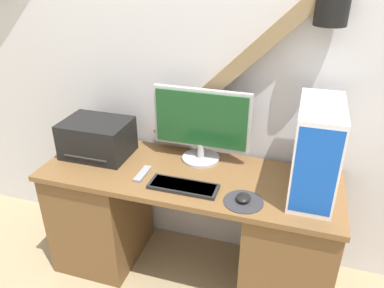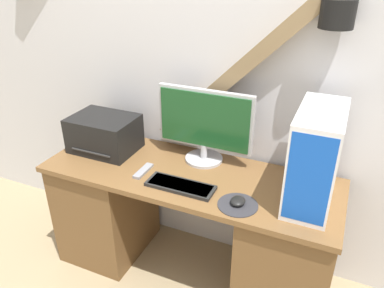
% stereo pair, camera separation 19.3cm
% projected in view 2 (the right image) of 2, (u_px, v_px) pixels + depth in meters
% --- Properties ---
extents(wall_back, '(6.40, 0.20, 2.70)m').
position_uv_depth(wall_back, '(212.00, 39.00, 2.01)').
color(wall_back, silver).
rests_on(wall_back, ground_plane).
extents(desk, '(1.62, 0.57, 0.71)m').
position_uv_depth(desk, '(189.00, 223.00, 2.18)').
color(desk, brown).
rests_on(desk, ground_plane).
extents(monitor, '(0.55, 0.22, 0.42)m').
position_uv_depth(monitor, '(205.00, 124.00, 2.05)').
color(monitor, '#B7B7BC').
rests_on(monitor, desk).
extents(keyboard, '(0.35, 0.13, 0.02)m').
position_uv_depth(keyboard, '(180.00, 186.00, 1.90)').
color(keyboard, black).
rests_on(keyboard, desk).
extents(mousepad, '(0.19, 0.19, 0.00)m').
position_uv_depth(mousepad, '(238.00, 205.00, 1.77)').
color(mousepad, '#2D2D33').
rests_on(mousepad, desk).
extents(mouse, '(0.07, 0.08, 0.03)m').
position_uv_depth(mouse, '(238.00, 201.00, 1.77)').
color(mouse, black).
rests_on(mouse, mousepad).
extents(computer_tower, '(0.20, 0.43, 0.46)m').
position_uv_depth(computer_tower, '(315.00, 158.00, 1.71)').
color(computer_tower, white).
rests_on(computer_tower, desk).
extents(printer, '(0.38, 0.29, 0.21)m').
position_uv_depth(printer, '(104.00, 134.00, 2.23)').
color(printer, black).
rests_on(printer, desk).
extents(remote_control, '(0.04, 0.16, 0.02)m').
position_uv_depth(remote_control, '(143.00, 171.00, 2.03)').
color(remote_control, gray).
rests_on(remote_control, desk).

